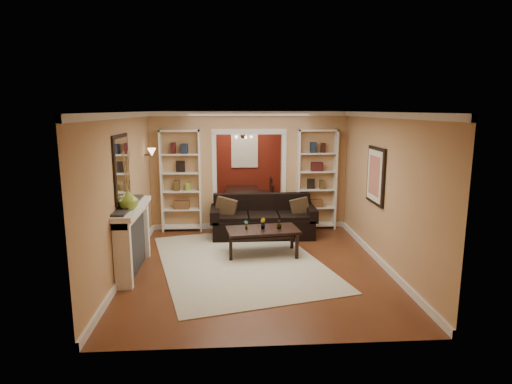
{
  "coord_description": "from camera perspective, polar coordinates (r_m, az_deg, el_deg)",
  "views": [
    {
      "loc": [
        -0.47,
        -8.59,
        2.75
      ],
      "look_at": [
        0.03,
        -0.8,
        1.23
      ],
      "focal_mm": 30.0,
      "sensor_mm": 36.0,
      "label": 1
    }
  ],
  "objects": [
    {
      "name": "wall_sconce",
      "position": [
        9.34,
        -14.08,
        5.01
      ],
      "size": [
        0.18,
        0.18,
        0.22
      ],
      "primitive_type": "cube",
      "color": "#FFE0A5",
      "rests_on": "wall_left"
    },
    {
      "name": "mirror",
      "position": [
        7.36,
        -17.49,
        3.08
      ],
      "size": [
        0.03,
        0.95,
        1.1
      ],
      "primitive_type": "cube",
      "color": "silver",
      "rests_on": "wall_left"
    },
    {
      "name": "sofa",
      "position": [
        9.36,
        0.93,
        -3.27
      ],
      "size": [
        2.27,
        0.98,
        0.89
      ],
      "primitive_type": "cube",
      "color": "black",
      "rests_on": "floor"
    },
    {
      "name": "pillow_left",
      "position": [
        9.26,
        -4.04,
        -2.1
      ],
      "size": [
        0.46,
        0.24,
        0.45
      ],
      "primitive_type": "cube",
      "rotation": [
        0.0,
        0.0,
        -0.27
      ],
      "color": "#503B22",
      "rests_on": "sofa"
    },
    {
      "name": "bookshelf_left",
      "position": [
        9.81,
        -9.96,
        1.44
      ],
      "size": [
        0.9,
        0.3,
        2.3
      ],
      "primitive_type": "cube",
      "color": "white",
      "rests_on": "floor"
    },
    {
      "name": "wall_right",
      "position": [
        9.12,
        13.73,
        1.85
      ],
      "size": [
        0.0,
        8.0,
        8.0
      ],
      "primitive_type": "plane",
      "rotation": [
        1.57,
        0.0,
        -1.57
      ],
      "color": "tan",
      "rests_on": "ground"
    },
    {
      "name": "partition_wall",
      "position": [
        9.9,
        -0.92,
        2.86
      ],
      "size": [
        4.5,
        0.15,
        2.7
      ],
      "primitive_type": "cube",
      "color": "tan",
      "rests_on": "floor"
    },
    {
      "name": "wall_left",
      "position": [
        8.88,
        -15.2,
        1.54
      ],
      "size": [
        0.0,
        8.0,
        8.0
      ],
      "primitive_type": "plane",
      "rotation": [
        1.57,
        0.0,
        1.57
      ],
      "color": "tan",
      "rests_on": "ground"
    },
    {
      "name": "coffee_table",
      "position": [
        8.23,
        0.89,
        -6.65
      ],
      "size": [
        1.43,
        0.89,
        0.51
      ],
      "primitive_type": "cube",
      "rotation": [
        0.0,
        0.0,
        0.13
      ],
      "color": "black",
      "rests_on": "floor"
    },
    {
      "name": "floor",
      "position": [
        9.03,
        -0.52,
        -6.74
      ],
      "size": [
        8.0,
        8.0,
        0.0
      ],
      "primitive_type": "plane",
      "color": "brown",
      "rests_on": "ground"
    },
    {
      "name": "dining_chair_nw",
      "position": [
        11.39,
        -4.42,
        -0.76
      ],
      "size": [
        0.56,
        0.56,
        0.87
      ],
      "primitive_type": "cube",
      "rotation": [
        0.0,
        0.0,
        1.94
      ],
      "color": "black",
      "rests_on": "floor"
    },
    {
      "name": "dining_window",
      "position": [
        12.58,
        -1.54,
        5.51
      ],
      "size": [
        0.78,
        0.03,
        0.98
      ],
      "primitive_type": "cube",
      "color": "#8CA5CC",
      "rests_on": "wall_back"
    },
    {
      "name": "plant_left",
      "position": [
        8.11,
        -1.31,
        -4.4
      ],
      "size": [
        0.11,
        0.09,
        0.17
      ],
      "primitive_type": "imported",
      "rotation": [
        0.0,
        0.0,
        0.37
      ],
      "color": "#336626",
      "rests_on": "coffee_table"
    },
    {
      "name": "dining_table",
      "position": [
        11.72,
        -1.7,
        -1.17
      ],
      "size": [
        1.61,
        0.9,
        0.57
      ],
      "primitive_type": "imported",
      "rotation": [
        0.0,
        0.0,
        1.57
      ],
      "color": "black",
      "rests_on": "floor"
    },
    {
      "name": "pillow_right",
      "position": [
        9.39,
        5.85,
        -2.11
      ],
      "size": [
        0.4,
        0.13,
        0.39
      ],
      "primitive_type": "cube",
      "rotation": [
        0.0,
        0.0,
        0.04
      ],
      "color": "#503B22",
      "rests_on": "sofa"
    },
    {
      "name": "red_back_panel",
      "position": [
        12.65,
        -1.54,
        4.49
      ],
      "size": [
        4.44,
        0.04,
        2.64
      ],
      "primitive_type": "cube",
      "color": "maroon",
      "rests_on": "floor"
    },
    {
      "name": "bookshelf_right",
      "position": [
        9.96,
        8.08,
        1.64
      ],
      "size": [
        0.9,
        0.3,
        2.3
      ],
      "primitive_type": "cube",
      "color": "white",
      "rests_on": "floor"
    },
    {
      "name": "plant_right",
      "position": [
        8.16,
        3.1,
        -4.29
      ],
      "size": [
        0.13,
        0.13,
        0.18
      ],
      "primitive_type": "imported",
      "rotation": [
        0.0,
        0.0,
        4.36
      ],
      "color": "#336626",
      "rests_on": "coffee_table"
    },
    {
      "name": "framed_art",
      "position": [
        8.14,
        15.61,
        2.11
      ],
      "size": [
        0.04,
        0.85,
        1.05
      ],
      "primitive_type": "cube",
      "color": "black",
      "rests_on": "wall_right"
    },
    {
      "name": "dining_chair_se",
      "position": [
        12.01,
        0.87,
        -0.08
      ],
      "size": [
        0.53,
        0.53,
        0.89
      ],
      "primitive_type": "cube",
      "rotation": [
        0.0,
        0.0,
        -1.82
      ],
      "color": "black",
      "rests_on": "floor"
    },
    {
      "name": "fireplace",
      "position": [
        7.59,
        -15.93,
        -6.06
      ],
      "size": [
        0.32,
        1.7,
        1.16
      ],
      "primitive_type": "cube",
      "color": "white",
      "rests_on": "floor"
    },
    {
      "name": "dining_chair_sw",
      "position": [
        11.99,
        -4.38,
        -0.43
      ],
      "size": [
        0.43,
        0.43,
        0.77
      ],
      "primitive_type": "cube",
      "rotation": [
        0.0,
        0.0,
        1.73
      ],
      "color": "black",
      "rests_on": "floor"
    },
    {
      "name": "ceiling",
      "position": [
        8.6,
        -0.56,
        10.66
      ],
      "size": [
        8.0,
        8.0,
        0.0
      ],
      "primitive_type": "plane",
      "rotation": [
        3.14,
        0.0,
        0.0
      ],
      "color": "white",
      "rests_on": "ground"
    },
    {
      "name": "dining_chair_ne",
      "position": [
        11.43,
        1.11,
        -0.87
      ],
      "size": [
        0.41,
        0.41,
        0.8
      ],
      "primitive_type": "cube",
      "rotation": [
        0.0,
        0.0,
        -1.54
      ],
      "color": "black",
      "rests_on": "floor"
    },
    {
      "name": "area_rug",
      "position": [
        7.94,
        -2.13,
        -9.22
      ],
      "size": [
        3.6,
        4.41,
        0.01
      ],
      "primitive_type": "cube",
      "rotation": [
        0.0,
        0.0,
        0.24
      ],
      "color": "beige",
      "rests_on": "floor"
    },
    {
      "name": "wall_back",
      "position": [
        12.67,
        -1.54,
        4.64
      ],
      "size": [
        8.0,
        0.0,
        8.0
      ],
      "primitive_type": "plane",
      "rotation": [
        1.57,
        0.0,
        0.0
      ],
      "color": "tan",
      "rests_on": "ground"
    },
    {
      "name": "chandelier",
      "position": [
        11.32,
        -1.31,
        7.29
      ],
      "size": [
        0.5,
        0.5,
        0.3
      ],
      "primitive_type": "cube",
      "color": "#382019",
      "rests_on": "ceiling"
    },
    {
      "name": "plant_center",
      "position": [
        8.13,
        0.9,
        -4.24
      ],
      "size": [
        0.13,
        0.14,
        0.21
      ],
      "primitive_type": "imported",
      "rotation": [
        0.0,
        0.0,
        2.0
      ],
      "color": "#336626",
      "rests_on": "coffee_table"
    },
    {
      "name": "vase",
      "position": [
        7.15,
        -16.7,
        -0.94
      ],
      "size": [
        0.43,
        0.43,
        0.34
      ],
      "primitive_type": "imported",
      "rotation": [
        0.0,
        0.0,
        0.43
      ],
      "color": "#83A836",
      "rests_on": "fireplace"
    },
    {
      "name": "wall_front",
      "position": [
        4.82,
        2.11,
        -5.87
      ],
      "size": [
        8.0,
        0.0,
        8.0
      ],
      "primitive_type": "plane",
      "rotation": [
        -1.57,
        0.0,
        0.0
      ],
      "color": "tan",
      "rests_on": "ground"
    }
  ]
}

